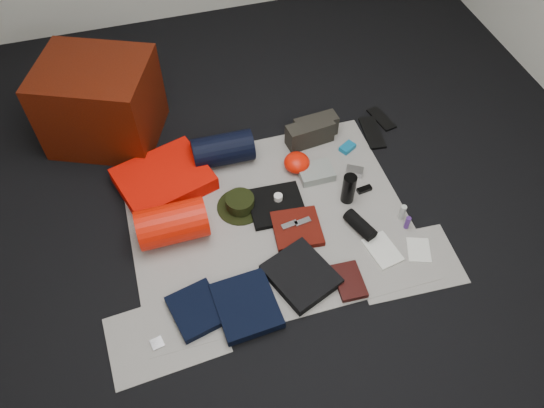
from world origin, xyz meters
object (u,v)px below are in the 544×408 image
object	(u,v)px
water_bottle	(349,189)
paperback_book	(349,281)
navy_duffel	(223,150)
compact_camera	(354,171)
stuff_sack	(172,224)
sleeping_pad	(164,179)
red_cabinet	(101,103)

from	to	relation	value
water_bottle	paperback_book	distance (m)	0.58
water_bottle	paperback_book	world-z (taller)	water_bottle
navy_duffel	compact_camera	distance (m)	0.84
stuff_sack	compact_camera	xyz separation A→B (m)	(1.16, 0.15, -0.09)
navy_duffel	paperback_book	xyz separation A→B (m)	(0.44, -1.06, -0.08)
sleeping_pad	water_bottle	bearing A→B (deg)	-22.54
sleeping_pad	water_bottle	distance (m)	1.12
water_bottle	stuff_sack	bearing A→B (deg)	178.28
compact_camera	paperback_book	world-z (taller)	compact_camera
sleeping_pad	paperback_book	size ratio (longest dim) A/B	2.39
stuff_sack	paperback_book	xyz separation A→B (m)	(0.84, -0.57, -0.10)
paperback_book	water_bottle	bearing A→B (deg)	72.68
water_bottle	compact_camera	xyz separation A→B (m)	(0.12, 0.18, -0.08)
sleeping_pad	water_bottle	world-z (taller)	water_bottle
stuff_sack	navy_duffel	xyz separation A→B (m)	(0.40, 0.49, -0.01)
navy_duffel	sleeping_pad	bearing A→B (deg)	-165.55
red_cabinet	navy_duffel	world-z (taller)	red_cabinet
sleeping_pad	stuff_sack	bearing A→B (deg)	-90.97
red_cabinet	stuff_sack	distance (m)	0.99
red_cabinet	paperback_book	size ratio (longest dim) A/B	2.99
red_cabinet	stuff_sack	xyz separation A→B (m)	(0.27, -0.94, -0.16)
water_bottle	compact_camera	bearing A→B (deg)	56.44
paperback_book	red_cabinet	bearing A→B (deg)	129.37
red_cabinet	water_bottle	bearing A→B (deg)	-13.04
water_bottle	red_cabinet	bearing A→B (deg)	143.45
water_bottle	compact_camera	world-z (taller)	water_bottle
navy_duffel	paperback_book	size ratio (longest dim) A/B	1.71
sleeping_pad	stuff_sack	world-z (taller)	stuff_sack
water_bottle	navy_duffel	bearing A→B (deg)	140.75
navy_duffel	water_bottle	distance (m)	0.83
red_cabinet	water_bottle	size ratio (longest dim) A/B	3.30
stuff_sack	navy_duffel	world-z (taller)	stuff_sack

